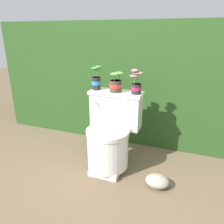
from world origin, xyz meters
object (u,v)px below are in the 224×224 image
(potted_plant_left, at_px, (96,81))
(potted_plant_middle, at_px, (136,84))
(toilet, at_px, (111,135))
(potted_plant_midleft, at_px, (116,84))
(garden_stone, at_px, (157,181))

(potted_plant_left, height_order, potted_plant_middle, potted_plant_left)
(toilet, relative_size, potted_plant_midleft, 3.81)
(potted_plant_middle, bearing_deg, garden_stone, -45.54)
(potted_plant_left, distance_m, garden_stone, 1.08)
(potted_plant_left, relative_size, potted_plant_midleft, 1.22)
(toilet, relative_size, garden_stone, 3.58)
(toilet, height_order, potted_plant_midleft, potted_plant_midleft)
(toilet, xyz_separation_m, potted_plant_left, (-0.21, 0.15, 0.48))
(potted_plant_midleft, distance_m, potted_plant_middle, 0.19)
(toilet, bearing_deg, potted_plant_midleft, 88.62)
(toilet, distance_m, garden_stone, 0.59)
(potted_plant_middle, distance_m, garden_stone, 0.86)
(toilet, xyz_separation_m, garden_stone, (0.49, -0.17, -0.28))
(potted_plant_left, bearing_deg, potted_plant_middle, -3.05)
(potted_plant_midleft, distance_m, garden_stone, 0.94)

